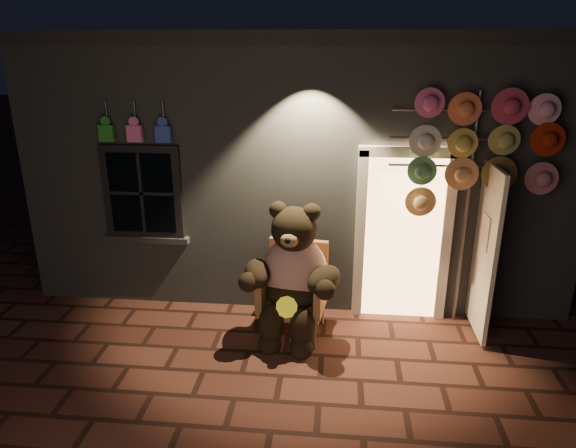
# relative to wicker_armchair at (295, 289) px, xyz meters

# --- Properties ---
(ground) EXTENTS (60.00, 60.00, 0.00)m
(ground) POSITION_rel_wicker_armchair_xyz_m (-0.06, -0.96, -0.55)
(ground) COLOR #562C20
(ground) RESTS_ON ground
(shop_building) EXTENTS (7.30, 5.95, 3.51)m
(shop_building) POSITION_rel_wicker_armchair_xyz_m (-0.06, 3.03, 1.19)
(shop_building) COLOR slate
(shop_building) RESTS_ON ground
(wicker_armchair) EXTENTS (0.83, 0.77, 1.10)m
(wicker_armchair) POSITION_rel_wicker_armchair_xyz_m (0.00, 0.00, 0.00)
(wicker_armchair) COLOR brown
(wicker_armchair) RESTS_ON ground
(teddy_bear) EXTENTS (1.22, 1.01, 1.69)m
(teddy_bear) POSITION_rel_wicker_armchair_xyz_m (-0.01, -0.14, 0.24)
(teddy_bear) COLOR #AA2E12
(teddy_bear) RESTS_ON ground
(hat_rack) EXTENTS (1.82, 0.22, 2.85)m
(hat_rack) POSITION_rel_wicker_armchair_xyz_m (2.01, 0.32, 1.68)
(hat_rack) COLOR #59595E
(hat_rack) RESTS_ON ground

